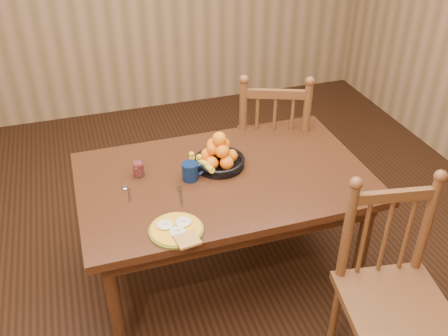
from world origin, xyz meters
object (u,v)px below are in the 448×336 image
object	(u,v)px
chair_far	(272,145)
chair_near	(391,293)
coffee_mug	(191,171)
breakfast_plate	(177,230)
dining_table	(224,188)
fruit_bowl	(218,156)

from	to	relation	value
chair_far	chair_near	world-z (taller)	chair_far
coffee_mug	breakfast_plate	bearing A→B (deg)	-113.46
dining_table	chair_near	xyz separation A→B (m)	(0.56, -0.86, -0.15)
dining_table	fruit_bowl	bearing A→B (deg)	90.42
chair_near	coffee_mug	world-z (taller)	chair_near
chair_far	fruit_bowl	xyz separation A→B (m)	(-0.53, -0.47, 0.29)
breakfast_plate	fruit_bowl	bearing A→B (deg)	53.64
breakfast_plate	fruit_bowl	distance (m)	0.61
breakfast_plate	coffee_mug	world-z (taller)	coffee_mug
coffee_mug	fruit_bowl	size ratio (longest dim) A/B	0.41
chair_far	breakfast_plate	distance (m)	1.33
chair_far	fruit_bowl	distance (m)	0.77
chair_far	coffee_mug	world-z (taller)	chair_far
chair_far	breakfast_plate	world-z (taller)	chair_far
breakfast_plate	coffee_mug	xyz separation A→B (m)	(0.18, 0.41, 0.04)
coffee_mug	chair_near	bearing A→B (deg)	-50.05
chair_near	breakfast_plate	distance (m)	1.06
dining_table	chair_far	xyz separation A→B (m)	(0.53, 0.57, -0.14)
chair_near	breakfast_plate	xyz separation A→B (m)	(-0.92, 0.47, 0.25)
breakfast_plate	fruit_bowl	xyz separation A→B (m)	(0.36, 0.49, 0.05)
chair_far	coffee_mug	xyz separation A→B (m)	(-0.72, -0.55, 0.27)
breakfast_plate	fruit_bowl	size ratio (longest dim) A/B	0.91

